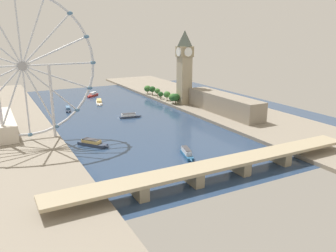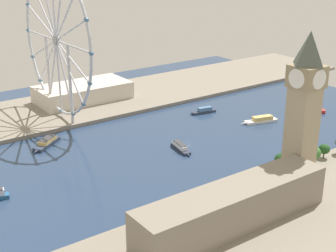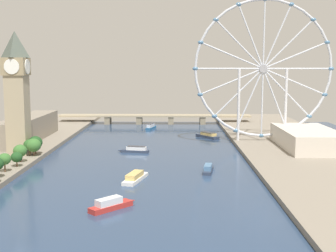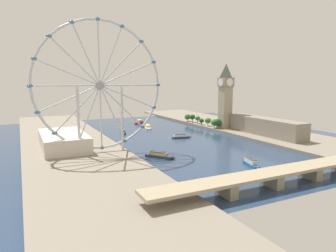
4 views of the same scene
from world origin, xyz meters
TOP-DOWN VIEW (x-y plane):
  - ground_plane at (0.00, 0.00)m, footprint 403.41×403.41m
  - riverbank_left at (-116.71, 0.00)m, footprint 90.00×520.00m
  - clock_tower at (-88.91, -9.51)m, footprint 17.01×17.01m
  - parliament_block at (-102.17, 52.43)m, footprint 22.00×107.89m
  - tree_row_embankment at (-77.92, -41.49)m, footprint 12.20×89.33m
  - ferris_wheel at (95.12, 52.63)m, footprint 117.12×3.20m
  - river_bridge at (0.00, 182.31)m, footprint 215.41×16.91m
  - tour_boat_0 at (-0.99, -70.86)m, footprint 13.46×31.43m
  - tour_boat_1 at (51.96, 83.92)m, footprint 21.44×26.55m
  - tour_boat_2 at (-8.26, 13.34)m, footprint 24.69×8.81m
  - tour_boat_3 at (42.54, -49.00)m, footprint 8.42×24.34m
  - tour_boat_4 at (-7.74, -122.80)m, footprint 20.82×21.03m
  - tour_boat_5 at (-2.65, 140.22)m, footprint 10.27×24.84m

SIDE VIEW (x-z plane):
  - ground_plane at x=0.00m, z-range 0.00..0.00m
  - riverbank_left at x=-116.71m, z-range 0.00..3.00m
  - tour_boat_3 at x=42.54m, z-range -0.48..4.34m
  - tour_boat_0 at x=-0.99m, z-range -0.45..4.49m
  - tour_boat_2 at x=-8.26m, z-range -0.37..4.57m
  - tour_boat_1 at x=51.96m, z-range -0.49..4.87m
  - tour_boat_4 at x=-7.74m, z-range -0.55..5.05m
  - tour_boat_5 at x=-2.65m, z-range -0.49..5.53m
  - river_bridge at x=0.00m, z-range 2.65..13.02m
  - tree_row_embankment at x=-77.92m, z-range 4.15..17.25m
  - parliament_block at x=-102.17m, z-range 3.00..23.00m
  - clock_tower at x=-88.91m, z-range 4.76..91.18m
  - ferris_wheel at x=95.12m, z-range 3.57..121.55m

